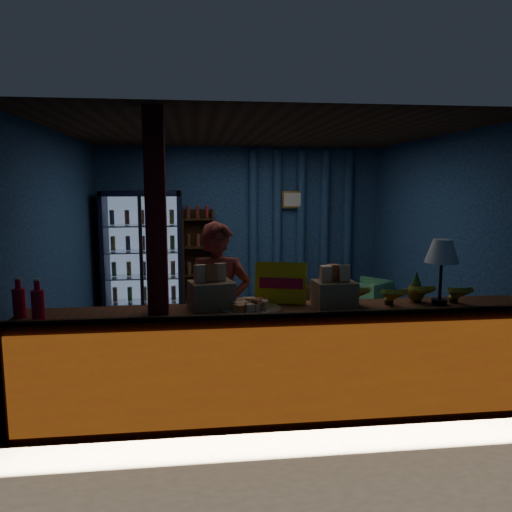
# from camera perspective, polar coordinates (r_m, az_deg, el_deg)

# --- Properties ---
(ground) EXTENTS (4.60, 4.60, 0.00)m
(ground) POSITION_cam_1_polar(r_m,az_deg,el_deg) (6.33, 0.11, -10.21)
(ground) COLOR #515154
(ground) RESTS_ON ground
(room_walls) EXTENTS (4.60, 4.60, 4.60)m
(room_walls) POSITION_cam_1_polar(r_m,az_deg,el_deg) (6.02, 0.12, 4.12)
(room_walls) COLOR navy
(room_walls) RESTS_ON ground
(counter) EXTENTS (4.40, 0.57, 0.99)m
(counter) POSITION_cam_1_polar(r_m,az_deg,el_deg) (4.39, 3.25, -12.10)
(counter) COLOR brown
(counter) RESTS_ON ground
(support_post) EXTENTS (0.16, 0.16, 2.60)m
(support_post) POSITION_cam_1_polar(r_m,az_deg,el_deg) (4.13, -11.18, -1.68)
(support_post) COLOR maroon
(support_post) RESTS_ON ground
(beverage_cooler) EXTENTS (1.20, 0.62, 1.90)m
(beverage_cooler) POSITION_cam_1_polar(r_m,az_deg,el_deg) (7.99, -12.72, 0.34)
(beverage_cooler) COLOR black
(beverage_cooler) RESTS_ON ground
(bottle_shelf) EXTENTS (0.50, 0.28, 1.60)m
(bottle_shelf) POSITION_cam_1_polar(r_m,az_deg,el_deg) (8.11, -6.60, -0.39)
(bottle_shelf) COLOR #31200F
(bottle_shelf) RESTS_ON ground
(curtain_folds) EXTENTS (1.74, 0.14, 2.50)m
(curtain_folds) POSITION_cam_1_polar(r_m,az_deg,el_deg) (8.31, 5.16, 3.35)
(curtain_folds) COLOR navy
(curtain_folds) RESTS_ON room_walls
(framed_picture) EXTENTS (0.36, 0.04, 0.28)m
(framed_picture) POSITION_cam_1_polar(r_m,az_deg,el_deg) (8.21, 4.23, 6.45)
(framed_picture) COLOR #BC8A2F
(framed_picture) RESTS_ON room_walls
(shopkeeper) EXTENTS (0.62, 0.42, 1.66)m
(shopkeeper) POSITION_cam_1_polar(r_m,az_deg,el_deg) (4.73, -4.30, -6.15)
(shopkeeper) COLOR #9A342A
(shopkeeper) RESTS_ON ground
(green_chair) EXTENTS (0.83, 0.83, 0.54)m
(green_chair) POSITION_cam_1_polar(r_m,az_deg,el_deg) (7.97, 12.53, -4.51)
(green_chair) COLOR #61C379
(green_chair) RESTS_ON ground
(side_table) EXTENTS (0.56, 0.45, 0.54)m
(side_table) POSITION_cam_1_polar(r_m,az_deg,el_deg) (7.80, 4.89, -4.94)
(side_table) COLOR #31200F
(side_table) RESTS_ON ground
(yellow_sign) EXTENTS (0.47, 0.22, 0.37)m
(yellow_sign) POSITION_cam_1_polar(r_m,az_deg,el_deg) (4.42, 2.83, -3.09)
(yellow_sign) COLOR yellow
(yellow_sign) RESTS_ON counter
(soda_bottles) EXTENTS (0.27, 0.18, 0.32)m
(soda_bottles) POSITION_cam_1_polar(r_m,az_deg,el_deg) (4.32, -24.56, -4.82)
(soda_bottles) COLOR red
(soda_bottles) RESTS_ON counter
(snack_box_left) EXTENTS (0.41, 0.37, 0.38)m
(snack_box_left) POSITION_cam_1_polar(r_m,az_deg,el_deg) (4.26, -5.13, -4.21)
(snack_box_left) COLOR #AC7E53
(snack_box_left) RESTS_ON counter
(snack_box_centre) EXTENTS (0.36, 0.30, 0.36)m
(snack_box_centre) POSITION_cam_1_polar(r_m,az_deg,el_deg) (4.36, 8.92, -4.07)
(snack_box_centre) COLOR #AC7E53
(snack_box_centre) RESTS_ON counter
(pastry_tray) EXTENTS (0.52, 0.52, 0.08)m
(pastry_tray) POSITION_cam_1_polar(r_m,az_deg,el_deg) (4.18, -0.62, -5.92)
(pastry_tray) COLOR silver
(pastry_tray) RESTS_ON counter
(banana_bunches) EXTENTS (1.16, 0.32, 0.19)m
(banana_bunches) POSITION_cam_1_polar(r_m,az_deg,el_deg) (4.59, 16.70, -4.13)
(banana_bunches) COLOR yellow
(banana_bunches) RESTS_ON counter
(table_lamp) EXTENTS (0.29, 0.29, 0.57)m
(table_lamp) POSITION_cam_1_polar(r_m,az_deg,el_deg) (4.62, 20.48, 0.24)
(table_lamp) COLOR black
(table_lamp) RESTS_ON counter
(pineapple) EXTENTS (0.16, 0.16, 0.27)m
(pineapple) POSITION_cam_1_polar(r_m,az_deg,el_deg) (4.69, 17.81, -3.67)
(pineapple) COLOR brown
(pineapple) RESTS_ON counter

